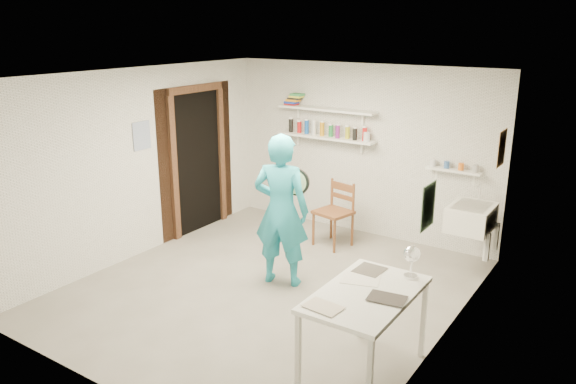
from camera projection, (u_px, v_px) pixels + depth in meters
The scene contains 27 objects.
floor at pixel (269, 289), 6.43m from camera, with size 4.00×4.50×0.02m, color slate.
ceiling at pixel (266, 74), 5.74m from camera, with size 4.00×4.50×0.02m, color silver.
wall_back at pixel (361, 150), 7.89m from camera, with size 4.00×0.02×2.40m, color silver.
wall_front at pixel (95, 257), 4.28m from camera, with size 4.00×0.02×2.40m, color silver.
wall_left at pixel (140, 163), 7.15m from camera, with size 0.02×4.50×2.40m, color silver.
wall_right at pixel (450, 222), 5.02m from camera, with size 0.02×4.50×2.40m, color silver.
doorway_recess at pixel (198, 162), 8.04m from camera, with size 0.02×0.90×2.00m, color black.
corridor_box at pixel (162, 153), 8.40m from camera, with size 1.40×1.50×2.10m, color brown.
door_lintel at pixel (195, 88), 7.72m from camera, with size 0.06×1.05×0.10m, color brown.
door_jamb_near at pixel (174, 170), 7.63m from camera, with size 0.06×0.10×2.00m, color brown.
door_jamb_far at pixel (221, 156), 8.42m from camera, with size 0.06×0.10×2.00m, color brown.
shelf_lower at pixel (326, 137), 8.01m from camera, with size 1.50×0.22×0.03m, color white.
shelf_upper at pixel (326, 109), 7.89m from camera, with size 1.50×0.22×0.03m, color white.
ledge_shelf at pixel (453, 170), 7.12m from camera, with size 0.70×0.14×0.03m, color white.
poster_left at pixel (142, 136), 7.08m from camera, with size 0.01×0.28×0.36m, color #334C7F.
poster_right_a at pixel (502, 148), 6.37m from camera, with size 0.01×0.34×0.42m, color #995933.
poster_right_b at pixel (428, 206), 4.51m from camera, with size 0.01×0.30×0.38m, color #3F724C.
belfast_sink at pixel (471, 217), 6.66m from camera, with size 0.48×0.60×0.30m, color white.
man at pixel (281, 210), 6.34m from camera, with size 0.64×0.42×1.77m, color teal.
wall_clock at pixel (296, 182), 6.39m from camera, with size 0.32×0.32×0.04m, color beige.
wooden_chair at pixel (333, 212), 7.54m from camera, with size 0.44×0.42×0.95m, color brown.
work_table at pixel (364, 334), 4.73m from camera, with size 0.71×1.18×0.79m, color silver.
desk_lamp at pixel (412, 254), 4.83m from camera, with size 0.15×0.15×0.15m, color silver.
spray_cans at pixel (326, 130), 7.98m from camera, with size 1.32×0.06×0.17m.
book_stack at pixel (294, 99), 8.15m from camera, with size 0.28×0.14×0.17m.
ledge_pots at pixel (454, 166), 7.11m from camera, with size 0.48×0.07×0.09m.
papers at pixel (366, 291), 4.62m from camera, with size 0.30×0.22×0.02m.
Camera 1 is at (3.42, -4.74, 2.91)m, focal length 35.00 mm.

